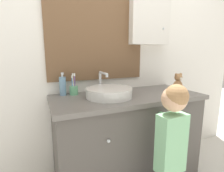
# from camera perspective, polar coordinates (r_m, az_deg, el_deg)

# --- Properties ---
(wall_back) EXTENTS (3.20, 0.18, 2.50)m
(wall_back) POSITION_cam_1_polar(r_m,az_deg,el_deg) (1.72, 0.82, 14.32)
(wall_back) COLOR silver
(wall_back) RESTS_ON ground_plane
(vanity_counter) EXTENTS (1.26, 0.55, 0.81)m
(vanity_counter) POSITION_cam_1_polar(r_m,az_deg,el_deg) (1.63, 4.94, -16.95)
(vanity_counter) COLOR #4C4742
(vanity_counter) RESTS_ON ground_plane
(sink_basin) EXTENTS (0.37, 0.43, 0.19)m
(sink_basin) POSITION_cam_1_polar(r_m,az_deg,el_deg) (1.41, -1.00, -1.94)
(sink_basin) COLOR silver
(sink_basin) RESTS_ON vanity_counter
(toothbrush_holder) EXTENTS (0.07, 0.07, 0.19)m
(toothbrush_holder) POSITION_cam_1_polar(r_m,az_deg,el_deg) (1.52, -12.39, -1.17)
(toothbrush_holder) COLOR #66B27F
(toothbrush_holder) RESTS_ON vanity_counter
(soap_dispenser) EXTENTS (0.05, 0.05, 0.19)m
(soap_dispenser) POSITION_cam_1_polar(r_m,az_deg,el_deg) (1.52, -15.80, 0.06)
(soap_dispenser) COLOR #6B93B2
(soap_dispenser) RESTS_ON vanity_counter
(child_figure) EXTENTS (0.20, 0.47, 0.98)m
(child_figure) POSITION_cam_1_polar(r_m,az_deg,el_deg) (1.27, 18.75, -16.87)
(child_figure) COLOR slate
(child_figure) RESTS_ON ground_plane
(teddy_bear) EXTENTS (0.09, 0.08, 0.17)m
(teddy_bear) POSITION_cam_1_polar(r_m,az_deg,el_deg) (1.72, 20.73, 1.00)
(teddy_bear) COLOR #9E7047
(teddy_bear) RESTS_ON vanity_counter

